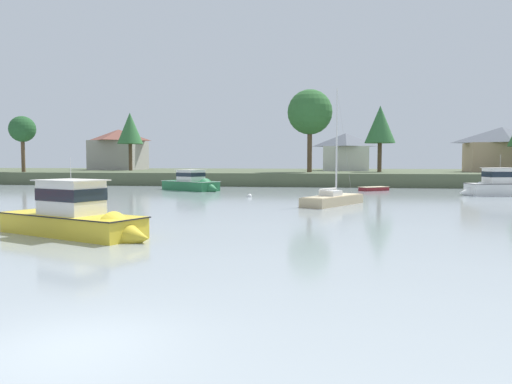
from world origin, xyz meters
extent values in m
plane|color=#939EA3|center=(0.00, 0.00, 0.00)|extent=(441.71, 441.71, 0.00)
cube|color=#4C563D|center=(0.00, 81.88, 0.97)|extent=(198.77, 43.10, 1.95)
cube|color=gold|center=(-7.85, 13.77, 0.24)|extent=(8.64, 5.48, 1.65)
cone|color=gold|center=(-4.00, 12.19, 0.24)|extent=(3.01, 2.98, 2.27)
cube|color=black|center=(-7.85, 13.77, 1.04)|extent=(8.84, 5.64, 0.05)
cube|color=silver|center=(-7.80, 13.75, 1.92)|extent=(3.47, 2.97, 1.70)
cube|color=#19232D|center=(-7.80, 13.75, 2.09)|extent=(3.53, 3.03, 0.61)
cube|color=beige|center=(-7.80, 13.75, 2.80)|extent=(3.91, 3.40, 0.06)
cylinder|color=silver|center=(-7.80, 13.75, 3.39)|extent=(0.03, 0.03, 1.13)
cube|color=tan|center=(5.46, 32.60, 0.12)|extent=(5.47, 7.57, 1.33)
cube|color=#CCB78E|center=(5.46, 32.60, 0.81)|extent=(5.03, 7.05, 0.04)
cube|color=silver|center=(5.29, 32.27, 1.05)|extent=(2.00, 2.10, 0.45)
cylinder|color=silver|center=(5.75, 33.12, 5.38)|extent=(0.15, 0.15, 9.10)
cylinder|color=silver|center=(5.03, 31.81, 1.37)|extent=(1.54, 2.67, 0.12)
cylinder|color=silver|center=(5.03, 31.81, 1.42)|extent=(1.41, 2.42, 0.14)
cylinder|color=#999999|center=(6.47, 34.42, 5.35)|extent=(1.45, 2.64, 9.06)
cube|color=maroon|center=(10.76, 53.58, 0.14)|extent=(3.92, 3.53, 0.66)
cube|color=#C6B289|center=(10.76, 53.58, 0.47)|extent=(4.11, 3.72, 0.05)
cube|color=tan|center=(10.76, 53.58, 0.43)|extent=(0.92, 1.15, 0.03)
cube|color=white|center=(24.38, 47.32, 0.30)|extent=(8.76, 4.47, 2.04)
cone|color=white|center=(20.30, 46.39, 0.30)|extent=(2.82, 2.87, 2.41)
cube|color=black|center=(24.38, 47.32, 1.29)|extent=(8.95, 4.61, 0.05)
cube|color=silver|center=(23.61, 47.14, 2.14)|extent=(3.37, 2.75, 1.65)
cube|color=#19232D|center=(23.61, 47.14, 2.31)|extent=(3.44, 2.80, 0.59)
cube|color=beige|center=(23.61, 47.14, 3.00)|extent=(3.79, 3.16, 0.06)
cylinder|color=silver|center=(23.61, 47.14, 3.75)|extent=(0.03, 0.03, 1.44)
cube|color=#236B3D|center=(-12.42, 50.73, 0.27)|extent=(8.26, 6.91, 1.87)
cone|color=#236B3D|center=(-9.13, 48.53, 0.27)|extent=(3.35, 3.48, 2.71)
cube|color=silver|center=(-12.42, 50.73, 1.18)|extent=(8.46, 7.10, 0.05)
cube|color=silver|center=(-12.33, 50.67, 1.89)|extent=(3.70, 3.58, 1.37)
cube|color=#19232D|center=(-12.33, 50.67, 2.03)|extent=(3.77, 3.65, 0.49)
cube|color=beige|center=(-12.33, 50.67, 2.61)|extent=(4.20, 4.09, 0.06)
cylinder|color=silver|center=(-12.33, 50.67, 3.21)|extent=(0.03, 0.03, 1.14)
sphere|color=white|center=(-3.08, 40.69, 0.08)|extent=(0.48, 0.48, 0.48)
torus|color=#333338|center=(-3.08, 40.69, 0.37)|extent=(0.12, 0.12, 0.02)
cylinder|color=brown|center=(2.00, 69.06, 5.94)|extent=(0.76, 0.76, 7.99)
sphere|color=#2D602D|center=(2.00, 69.06, 11.54)|extent=(7.15, 7.15, 7.15)
cylinder|color=brown|center=(-44.46, 63.64, 4.98)|extent=(0.59, 0.59, 6.06)
sphere|color=#235128|center=(-44.46, 63.64, 8.95)|extent=(4.21, 4.21, 4.21)
cylinder|color=brown|center=(13.31, 72.62, 5.80)|extent=(0.68, 0.68, 7.71)
cone|color=#336B38|center=(13.31, 72.62, 9.73)|extent=(4.98, 4.98, 6.08)
cylinder|color=brown|center=(-31.55, 76.74, 5.99)|extent=(0.66, 0.66, 8.08)
cone|color=#336B38|center=(-31.55, 76.74, 9.82)|extent=(4.72, 4.72, 5.77)
cube|color=tan|center=(33.00, 75.40, 4.33)|extent=(10.60, 6.15, 4.78)
pyramid|color=#565B66|center=(33.00, 75.40, 8.00)|extent=(11.45, 6.64, 2.55)
cube|color=#9E998E|center=(-37.83, 85.49, 4.90)|extent=(9.34, 9.51, 5.91)
pyramid|color=brown|center=(-37.83, 85.49, 9.03)|extent=(10.08, 10.27, 2.34)
cube|color=silver|center=(8.11, 82.74, 4.19)|extent=(8.18, 6.44, 4.49)
pyramid|color=#565B66|center=(8.11, 82.74, 7.66)|extent=(8.83, 6.95, 2.45)
camera|label=1|loc=(5.14, -9.01, 3.78)|focal=33.91mm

